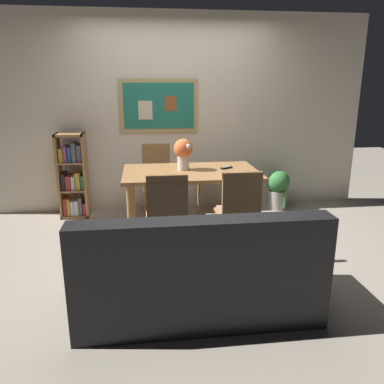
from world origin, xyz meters
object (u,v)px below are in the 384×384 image
(bookshelf, at_px, (74,179))
(potted_ivy, at_px, (278,188))
(tv_remote, at_px, (226,168))
(dining_table, at_px, (191,178))
(dining_chair_far_left, at_px, (157,172))
(dining_chair_near_right, at_px, (239,207))
(dining_chair_far_right, at_px, (208,170))
(flower_vase, at_px, (183,151))
(dining_chair_near_left, at_px, (167,211))
(leather_couch, at_px, (197,273))

(bookshelf, bearing_deg, potted_ivy, -0.45)
(tv_remote, bearing_deg, bookshelf, 161.36)
(dining_table, distance_m, dining_chair_far_left, 0.91)
(dining_chair_near_right, height_order, dining_chair_far_right, same)
(dining_table, height_order, dining_chair_near_right, dining_chair_near_right)
(flower_vase, bearing_deg, dining_chair_near_left, -105.59)
(dining_chair_near_right, height_order, leather_couch, dining_chair_near_right)
(dining_chair_far_right, height_order, leather_couch, dining_chair_far_right)
(potted_ivy, height_order, flower_vase, flower_vase)
(dining_chair_near_right, height_order, dining_chair_far_left, same)
(leather_couch, distance_m, bookshelf, 2.73)
(leather_couch, bearing_deg, dining_chair_near_right, 58.77)
(dining_chair_far_left, distance_m, leather_couch, 2.54)
(dining_chair_near_right, bearing_deg, bookshelf, 140.48)
(dining_chair_near_right, xyz_separation_m, potted_ivy, (0.93, 1.49, -0.24))
(dining_chair_far_right, height_order, bookshelf, bookshelf)
(dining_chair_far_right, relative_size, flower_vase, 2.51)
(potted_ivy, distance_m, tv_remote, 1.16)
(bookshelf, distance_m, tv_remote, 2.00)
(dining_table, bearing_deg, tv_remote, 8.12)
(dining_table, distance_m, dining_chair_far_right, 0.93)
(dining_chair_near_left, relative_size, dining_chair_far_right, 1.00)
(dining_chair_near_right, xyz_separation_m, tv_remote, (0.06, 0.87, 0.20))
(dining_chair_near_right, height_order, potted_ivy, dining_chair_near_right)
(dining_chair_near_right, xyz_separation_m, dining_chair_far_right, (-0.03, 1.66, 0.00))
(dining_table, height_order, bookshelf, bookshelf)
(dining_chair_near_left, bearing_deg, dining_table, 68.33)
(dining_chair_near_left, relative_size, flower_vase, 2.51)
(dining_chair_near_right, distance_m, potted_ivy, 1.77)
(dining_chair_near_left, xyz_separation_m, bookshelf, (-1.12, 1.54, -0.03))
(dining_chair_near_right, distance_m, dining_chair_far_right, 1.66)
(leather_couch, height_order, potted_ivy, leather_couch)
(dining_chair_far_left, bearing_deg, dining_chair_far_right, 1.73)
(leather_couch, bearing_deg, dining_chair_far_right, 78.74)
(tv_remote, bearing_deg, flower_vase, 179.47)
(dining_chair_far_right, bearing_deg, dining_table, -112.24)
(dining_table, xyz_separation_m, dining_chair_far_right, (0.35, 0.85, -0.10))
(dining_table, bearing_deg, bookshelf, 154.35)
(tv_remote, bearing_deg, dining_chair_near_right, -93.72)
(dining_table, height_order, flower_vase, flower_vase)
(dining_chair_near_left, bearing_deg, dining_chair_far_right, 68.05)
(dining_chair_near_left, distance_m, leather_couch, 0.90)
(dining_chair_far_right, bearing_deg, potted_ivy, -10.34)
(bookshelf, xyz_separation_m, potted_ivy, (2.76, -0.02, -0.21))
(dining_chair_near_right, relative_size, leather_couch, 0.51)
(leather_couch, bearing_deg, dining_chair_far_left, 94.80)
(dining_chair_far_left, height_order, tv_remote, dining_chair_far_left)
(dining_chair_far_right, xyz_separation_m, leather_couch, (-0.51, -2.54, -0.22))
(flower_vase, bearing_deg, dining_chair_far_left, 110.79)
(dining_table, distance_m, leather_couch, 1.73)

